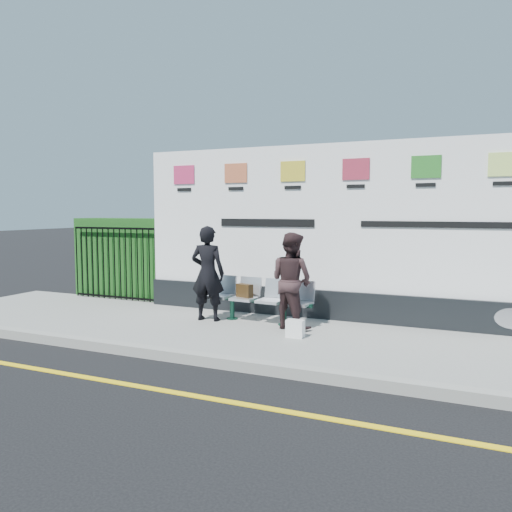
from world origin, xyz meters
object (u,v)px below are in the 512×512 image
(woman_left, at_px, (208,273))
(woman_right, at_px, (291,281))
(bench, at_px, (257,310))
(billboard, at_px, (356,244))

(woman_left, relative_size, woman_right, 1.06)
(woman_right, bearing_deg, bench, 5.50)
(bench, bearing_deg, billboard, 31.94)
(bench, bearing_deg, woman_left, -162.08)
(bench, height_order, woman_right, woman_right)
(billboard, xyz_separation_m, bench, (-1.47, -0.78, -1.10))
(woman_left, bearing_deg, billboard, -163.89)
(woman_left, height_order, woman_right, woman_left)
(billboard, relative_size, woman_right, 5.23)
(billboard, distance_m, woman_right, 1.36)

